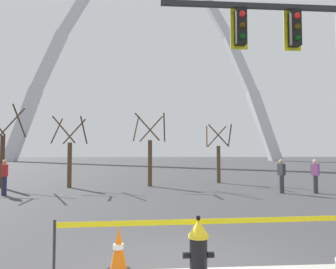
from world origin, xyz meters
TOP-DOWN VIEW (x-y plane):
  - ground_plane at (0.00, 0.00)m, footprint 240.00×240.00m
  - fire_hydrant at (0.01, -0.65)m, footprint 0.46×0.48m
  - caution_tape_barrier at (0.26, -0.53)m, footprint 4.68×0.22m
  - traffic_cone_by_hydrant at (-1.19, -0.11)m, footprint 0.36×0.36m
  - monument_arch at (0.00, 63.51)m, footprint 59.03×2.32m
  - tree_far_left at (-8.38, 12.62)m, footprint 2.05×2.06m
  - tree_left_mid at (-4.81, 12.58)m, footprint 1.78×1.79m
  - tree_center_left at (-0.41, 12.91)m, footprint 1.89×1.90m
  - tree_center_right at (3.91, 14.49)m, footprint 1.69×1.70m
  - pedestrian_walking_left at (7.27, 9.20)m, footprint 0.34×0.39m
  - pedestrian_standing_center at (5.70, 9.34)m, footprint 0.31×0.39m
  - pedestrian_walking_right at (-6.97, 9.53)m, footprint 0.22×0.35m

SIDE VIEW (x-z plane):
  - ground_plane at x=0.00m, z-range 0.00..0.00m
  - traffic_cone_by_hydrant at x=-1.19m, z-range -0.01..0.72m
  - fire_hydrant at x=0.01m, z-range -0.03..0.96m
  - caution_tape_barrier at x=0.26m, z-range 0.17..1.13m
  - pedestrian_walking_left at x=7.27m, z-range 0.02..1.61m
  - pedestrian_standing_center at x=5.70m, z-range 0.02..1.61m
  - pedestrian_walking_right at x=-6.97m, z-range 0.02..1.61m
  - tree_center_right at x=3.91m, z-range -0.20..3.44m
  - tree_left_mid at x=-4.81m, z-range -0.21..3.64m
  - tree_center_left at x=-0.41m, z-range -0.23..3.87m
  - tree_far_left at x=-8.38m, z-range -0.25..4.21m
  - monument_arch at x=0.00m, z-range -2.54..43.90m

